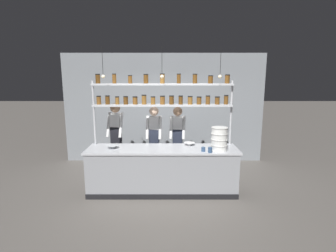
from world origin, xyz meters
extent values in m
plane|color=#5B5651|center=(0.00, 0.00, 0.00)|extent=(40.00, 40.00, 0.00)
cube|color=gray|center=(0.00, 2.07, 1.47)|extent=(5.41, 0.12, 2.94)
cube|color=gray|center=(0.00, 0.00, 0.44)|extent=(2.95, 0.72, 0.88)
cube|color=#B7BABF|center=(0.00, 0.00, 0.90)|extent=(3.01, 0.76, 0.04)
cube|color=black|center=(0.00, -0.36, 0.05)|extent=(2.95, 0.03, 0.10)
cylinder|color=#B7BABF|center=(-1.43, 0.33, 1.13)|extent=(0.04, 0.04, 2.25)
cylinder|color=#B7BABF|center=(1.43, 0.33, 1.13)|extent=(0.04, 0.04, 2.25)
cube|color=#B7BABF|center=(0.00, 0.33, 1.75)|extent=(2.85, 0.28, 0.04)
cylinder|color=brown|center=(-1.31, 0.33, 1.84)|extent=(0.09, 0.09, 0.16)
cylinder|color=black|center=(-1.31, 0.33, 1.93)|extent=(0.09, 0.09, 0.02)
cylinder|color=#513314|center=(-1.13, 0.33, 1.85)|extent=(0.09, 0.09, 0.16)
cylinder|color=black|center=(-1.13, 0.33, 1.94)|extent=(0.09, 0.09, 0.02)
cylinder|color=brown|center=(-0.93, 0.33, 1.84)|extent=(0.08, 0.08, 0.14)
cylinder|color=black|center=(-0.93, 0.33, 1.92)|extent=(0.08, 0.08, 0.02)
cylinder|color=#513314|center=(-0.76, 0.33, 1.84)|extent=(0.10, 0.10, 0.15)
cylinder|color=black|center=(-0.76, 0.33, 1.92)|extent=(0.10, 0.10, 0.02)
cylinder|color=brown|center=(-0.57, 0.33, 1.84)|extent=(0.10, 0.10, 0.14)
cylinder|color=black|center=(-0.57, 0.33, 1.92)|extent=(0.10, 0.10, 0.02)
cylinder|color=brown|center=(-0.38, 0.33, 1.85)|extent=(0.10, 0.10, 0.18)
cylinder|color=black|center=(-0.38, 0.33, 1.95)|extent=(0.10, 0.10, 0.02)
cylinder|color=brown|center=(-0.19, 0.33, 1.84)|extent=(0.09, 0.09, 0.14)
cylinder|color=black|center=(-0.19, 0.33, 1.92)|extent=(0.09, 0.09, 0.02)
cylinder|color=brown|center=(0.00, 0.33, 1.84)|extent=(0.10, 0.10, 0.16)
cylinder|color=black|center=(0.00, 0.33, 1.93)|extent=(0.10, 0.10, 0.02)
cylinder|color=#513314|center=(0.19, 0.33, 1.85)|extent=(0.10, 0.10, 0.16)
cylinder|color=black|center=(0.19, 0.33, 1.94)|extent=(0.10, 0.10, 0.02)
cylinder|color=#513314|center=(0.37, 0.33, 1.85)|extent=(0.09, 0.09, 0.16)
cylinder|color=black|center=(0.37, 0.33, 1.94)|extent=(0.09, 0.09, 0.02)
cylinder|color=brown|center=(0.57, 0.33, 1.84)|extent=(0.10, 0.10, 0.15)
cylinder|color=black|center=(0.57, 0.33, 1.92)|extent=(0.10, 0.10, 0.02)
cylinder|color=brown|center=(0.75, 0.33, 1.84)|extent=(0.10, 0.10, 0.14)
cylinder|color=black|center=(0.75, 0.33, 1.92)|extent=(0.10, 0.10, 0.02)
cylinder|color=brown|center=(0.93, 0.33, 1.85)|extent=(0.09, 0.09, 0.16)
cylinder|color=black|center=(0.93, 0.33, 1.94)|extent=(0.09, 0.09, 0.02)
cylinder|color=brown|center=(1.13, 0.33, 1.84)|extent=(0.10, 0.10, 0.14)
cylinder|color=black|center=(1.13, 0.33, 1.92)|extent=(0.10, 0.10, 0.02)
cylinder|color=brown|center=(1.31, 0.33, 1.85)|extent=(0.09, 0.09, 0.17)
cylinder|color=black|center=(1.31, 0.33, 1.95)|extent=(0.09, 0.09, 0.02)
cube|color=#B7BABF|center=(0.00, 0.33, 2.17)|extent=(2.85, 0.28, 0.04)
cylinder|color=#513314|center=(-1.31, 0.33, 2.28)|extent=(0.09, 0.09, 0.17)
cylinder|color=black|center=(-1.31, 0.33, 2.37)|extent=(0.10, 0.10, 0.02)
cylinder|color=brown|center=(-0.98, 0.33, 2.28)|extent=(0.08, 0.08, 0.18)
cylinder|color=black|center=(-0.98, 0.33, 2.38)|extent=(0.08, 0.08, 0.02)
cylinder|color=brown|center=(-0.66, 0.33, 2.27)|extent=(0.08, 0.08, 0.15)
cylinder|color=black|center=(-0.66, 0.33, 2.35)|extent=(0.08, 0.08, 0.02)
cylinder|color=#513314|center=(-0.33, 0.33, 2.28)|extent=(0.10, 0.10, 0.17)
cylinder|color=black|center=(-0.33, 0.33, 2.37)|extent=(0.10, 0.10, 0.02)
cylinder|color=brown|center=(0.00, 0.33, 2.28)|extent=(0.09, 0.09, 0.18)
cylinder|color=black|center=(0.00, 0.33, 2.38)|extent=(0.10, 0.10, 0.02)
cylinder|color=#513314|center=(0.33, 0.33, 2.28)|extent=(0.08, 0.08, 0.18)
cylinder|color=black|center=(0.33, 0.33, 2.38)|extent=(0.08, 0.08, 0.02)
cylinder|color=#513314|center=(0.66, 0.33, 2.28)|extent=(0.09, 0.09, 0.18)
cylinder|color=black|center=(0.66, 0.33, 2.38)|extent=(0.09, 0.09, 0.02)
cylinder|color=#513314|center=(0.98, 0.33, 2.26)|extent=(0.10, 0.10, 0.14)
cylinder|color=black|center=(0.98, 0.33, 2.34)|extent=(0.10, 0.10, 0.02)
cylinder|color=brown|center=(1.32, 0.33, 2.27)|extent=(0.10, 0.10, 0.16)
cylinder|color=black|center=(1.32, 0.33, 2.36)|extent=(0.10, 0.10, 0.02)
cylinder|color=black|center=(-1.16, 0.81, 0.42)|extent=(0.11, 0.11, 0.84)
cylinder|color=black|center=(-1.00, 0.78, 0.42)|extent=(0.11, 0.11, 0.84)
cube|color=black|center=(-1.08, 0.79, 1.03)|extent=(0.24, 0.20, 0.37)
cube|color=white|center=(-1.08, 0.79, 1.36)|extent=(0.25, 0.21, 0.30)
sphere|color=#A37A5B|center=(-1.08, 0.79, 1.64)|extent=(0.22, 0.22, 0.22)
cylinder|color=white|center=(-1.23, 0.76, 1.26)|extent=(0.11, 0.26, 0.55)
cylinder|color=white|center=(-0.94, 0.71, 1.26)|extent=(0.11, 0.26, 0.55)
cylinder|color=black|center=(-0.28, 0.81, 0.40)|extent=(0.11, 0.11, 0.80)
cylinder|color=black|center=(-0.12, 0.80, 0.40)|extent=(0.11, 0.11, 0.80)
cube|color=#232838|center=(-0.20, 0.80, 0.98)|extent=(0.23, 0.18, 0.35)
cube|color=white|center=(-0.20, 0.80, 1.29)|extent=(0.23, 0.19, 0.28)
sphere|color=beige|center=(-0.20, 0.80, 1.56)|extent=(0.21, 0.21, 0.21)
cylinder|color=white|center=(-0.35, 0.75, 1.20)|extent=(0.08, 0.25, 0.53)
cylinder|color=white|center=(-0.06, 0.74, 1.20)|extent=(0.08, 0.25, 0.53)
cylinder|color=black|center=(0.26, 0.86, 0.40)|extent=(0.11, 0.11, 0.80)
cylinder|color=black|center=(0.42, 0.84, 0.40)|extent=(0.11, 0.11, 0.80)
cube|color=#232838|center=(0.34, 0.85, 0.97)|extent=(0.24, 0.19, 0.35)
cube|color=white|center=(0.34, 0.85, 1.28)|extent=(0.24, 0.20, 0.28)
sphere|color=#A37A5B|center=(0.34, 0.85, 1.55)|extent=(0.21, 0.21, 0.21)
cylinder|color=white|center=(0.19, 0.80, 1.19)|extent=(0.10, 0.25, 0.52)
cylinder|color=white|center=(0.47, 0.77, 1.19)|extent=(0.10, 0.25, 0.52)
cylinder|color=white|center=(1.10, -0.15, 0.97)|extent=(0.30, 0.30, 0.10)
cylinder|color=silver|center=(1.10, -0.15, 1.03)|extent=(0.32, 0.32, 0.01)
cylinder|color=white|center=(1.10, -0.15, 1.08)|extent=(0.30, 0.30, 0.10)
cylinder|color=silver|center=(1.10, -0.15, 1.14)|extent=(0.32, 0.32, 0.01)
cylinder|color=white|center=(1.10, -0.15, 1.20)|extent=(0.30, 0.30, 0.10)
cylinder|color=silver|center=(1.10, -0.15, 1.25)|extent=(0.32, 0.32, 0.01)
cylinder|color=white|center=(1.10, -0.15, 1.31)|extent=(0.30, 0.30, 0.10)
cylinder|color=silver|center=(1.10, -0.15, 1.37)|extent=(0.32, 0.32, 0.01)
cylinder|color=white|center=(0.56, 0.21, 0.93)|extent=(0.10, 0.10, 0.01)
cone|color=white|center=(0.56, 0.21, 0.95)|extent=(0.23, 0.23, 0.06)
cylinder|color=silver|center=(-1.00, -0.02, 0.93)|extent=(0.10, 0.10, 0.01)
cone|color=silver|center=(-1.00, -0.02, 0.95)|extent=(0.23, 0.23, 0.06)
cylinder|color=#334C70|center=(0.91, -0.31, 0.97)|extent=(0.08, 0.08, 0.10)
cylinder|color=#334C70|center=(0.79, -0.23, 0.96)|extent=(0.08, 0.08, 0.08)
cylinder|color=black|center=(-1.12, 0.00, 2.61)|extent=(0.01, 0.01, 0.56)
sphere|color=#F9E5B2|center=(-1.12, 0.00, 2.33)|extent=(0.07, 0.07, 0.07)
cylinder|color=black|center=(0.00, 0.00, 2.61)|extent=(0.01, 0.01, 0.56)
sphere|color=#F9E5B2|center=(0.00, 0.00, 2.33)|extent=(0.07, 0.07, 0.07)
cylinder|color=black|center=(1.10, 0.00, 2.61)|extent=(0.01, 0.01, 0.56)
sphere|color=#F9E5B2|center=(1.10, 0.00, 2.33)|extent=(0.07, 0.07, 0.07)
camera|label=1|loc=(0.11, -5.06, 2.33)|focal=28.00mm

